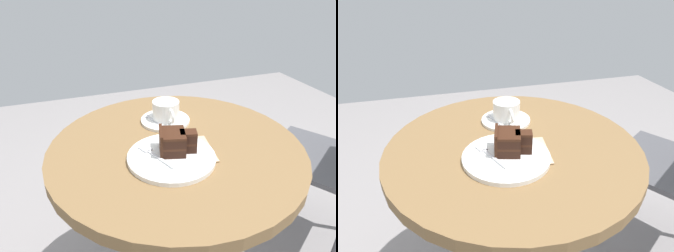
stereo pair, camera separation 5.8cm
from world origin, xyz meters
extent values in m
cylinder|color=brown|center=(0.00, 0.00, 0.68)|extent=(0.71, 0.71, 0.03)
cylinder|color=silver|center=(0.00, 0.00, 0.34)|extent=(0.07, 0.07, 0.64)
cylinder|color=white|center=(-0.14, 0.02, 0.70)|extent=(0.16, 0.16, 0.01)
cylinder|color=white|center=(-0.14, 0.02, 0.73)|extent=(0.09, 0.09, 0.06)
cylinder|color=beige|center=(-0.14, 0.02, 0.76)|extent=(0.08, 0.08, 0.00)
torus|color=white|center=(-0.09, 0.02, 0.73)|extent=(0.05, 0.01, 0.05)
cube|color=silver|center=(-0.13, -0.02, 0.70)|extent=(0.08, 0.03, 0.00)
ellipsoid|color=silver|center=(-0.17, -0.03, 0.70)|extent=(0.02, 0.02, 0.00)
cylinder|color=white|center=(0.07, -0.04, 0.70)|extent=(0.23, 0.23, 0.01)
cube|color=black|center=(0.05, -0.03, 0.72)|extent=(0.09, 0.08, 0.02)
cube|color=black|center=(0.06, 0.01, 0.72)|extent=(0.04, 0.05, 0.02)
cube|color=#381C0F|center=(0.05, -0.03, 0.73)|extent=(0.09, 0.08, 0.01)
cube|color=#381C0F|center=(0.06, 0.01, 0.73)|extent=(0.04, 0.05, 0.01)
cube|color=black|center=(0.05, -0.03, 0.75)|extent=(0.09, 0.08, 0.02)
cube|color=black|center=(0.06, 0.01, 0.75)|extent=(0.04, 0.05, 0.02)
cube|color=#381C0F|center=(0.05, -0.03, 0.76)|extent=(0.09, 0.08, 0.01)
cube|color=#381C0F|center=(0.06, 0.01, 0.76)|extent=(0.04, 0.05, 0.01)
cube|color=#381C0F|center=(0.04, -0.06, 0.74)|extent=(0.07, 0.03, 0.06)
cube|color=silver|center=(0.08, -0.07, 0.71)|extent=(0.10, 0.04, 0.00)
cube|color=silver|center=(0.02, -0.09, 0.71)|extent=(0.04, 0.03, 0.00)
cube|color=tan|center=(0.04, 0.00, 0.69)|extent=(0.18, 0.18, 0.00)
cube|color=tan|center=(0.05, 0.02, 0.70)|extent=(0.15, 0.15, 0.00)
cylinder|color=#4C4C51|center=(-0.31, 0.73, 0.21)|extent=(0.02, 0.02, 0.43)
cylinder|color=#4C4C51|center=(-0.14, 0.45, 0.21)|extent=(0.02, 0.02, 0.43)
cube|color=#4C4C51|center=(-0.09, 0.68, 0.44)|extent=(0.52, 0.52, 0.02)
camera|label=1|loc=(0.67, -0.26, 1.13)|focal=32.00mm
camera|label=2|loc=(0.69, -0.21, 1.13)|focal=32.00mm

